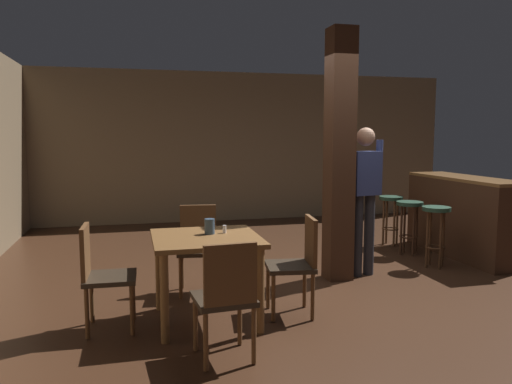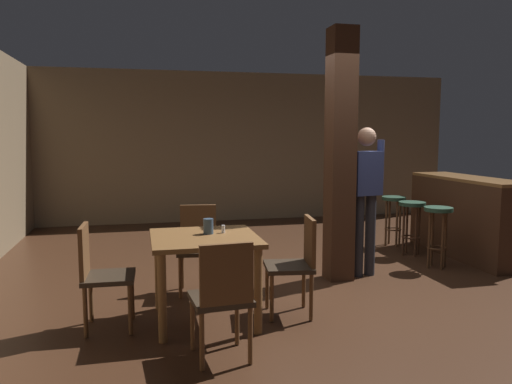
% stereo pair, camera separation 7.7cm
% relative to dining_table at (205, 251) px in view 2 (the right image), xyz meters
% --- Properties ---
extents(ground_plane, '(10.80, 10.80, 0.00)m').
position_rel_dining_table_xyz_m(ground_plane, '(1.58, 0.63, -0.63)').
color(ground_plane, '#382114').
extents(wall_back, '(8.00, 0.10, 2.80)m').
position_rel_dining_table_xyz_m(wall_back, '(1.58, 5.13, 0.77)').
color(wall_back, '#756047').
rests_on(wall_back, ground_plane).
extents(pillar, '(0.28, 0.28, 2.80)m').
position_rel_dining_table_xyz_m(pillar, '(1.65, 0.95, 0.77)').
color(pillar, '#382114').
rests_on(pillar, ground_plane).
extents(dining_table, '(0.92, 0.92, 0.76)m').
position_rel_dining_table_xyz_m(dining_table, '(0.00, 0.00, 0.00)').
color(dining_table, brown).
rests_on(dining_table, ground_plane).
extents(chair_west, '(0.43, 0.43, 0.89)m').
position_rel_dining_table_xyz_m(chair_west, '(-0.89, -0.01, -0.12)').
color(chair_west, '#2D2319').
rests_on(chair_west, ground_plane).
extents(chair_east, '(0.47, 0.47, 0.89)m').
position_rel_dining_table_xyz_m(chair_east, '(0.83, -0.04, -0.12)').
color(chair_east, '#2D2319').
rests_on(chair_east, ground_plane).
extents(chair_south, '(0.45, 0.45, 0.89)m').
position_rel_dining_table_xyz_m(chair_south, '(0.02, -0.84, -0.12)').
color(chair_south, '#2D2319').
rests_on(chair_south, ground_plane).
extents(chair_north, '(0.47, 0.47, 0.89)m').
position_rel_dining_table_xyz_m(chair_north, '(0.04, 0.86, -0.12)').
color(chair_north, '#2D2319').
rests_on(chair_north, ground_plane).
extents(napkin_cup, '(0.09, 0.09, 0.14)m').
position_rel_dining_table_xyz_m(napkin_cup, '(0.05, 0.09, 0.20)').
color(napkin_cup, '#33475B').
rests_on(napkin_cup, dining_table).
extents(salt_shaker, '(0.03, 0.03, 0.07)m').
position_rel_dining_table_xyz_m(salt_shaker, '(0.18, 0.10, 0.17)').
color(salt_shaker, silver).
rests_on(salt_shaker, dining_table).
extents(standing_person, '(0.47, 0.25, 1.72)m').
position_rel_dining_table_xyz_m(standing_person, '(1.99, 1.00, 0.37)').
color(standing_person, navy).
rests_on(standing_person, ground_plane).
extents(bar_counter, '(0.56, 1.92, 1.07)m').
position_rel_dining_table_xyz_m(bar_counter, '(3.66, 1.55, -0.08)').
color(bar_counter, brown).
rests_on(bar_counter, ground_plane).
extents(bar_stool_near, '(0.34, 0.34, 0.76)m').
position_rel_dining_table_xyz_m(bar_stool_near, '(3.01, 1.10, -0.06)').
color(bar_stool_near, '#1E3828').
rests_on(bar_stool_near, ground_plane).
extents(bar_stool_mid, '(0.36, 0.36, 0.73)m').
position_rel_dining_table_xyz_m(bar_stool_mid, '(3.05, 1.77, -0.08)').
color(bar_stool_mid, '#1E3828').
rests_on(bar_stool_mid, ground_plane).
extents(bar_stool_far, '(0.35, 0.35, 0.73)m').
position_rel_dining_table_xyz_m(bar_stool_far, '(3.09, 2.36, -0.08)').
color(bar_stool_far, '#1E3828').
rests_on(bar_stool_far, ground_plane).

